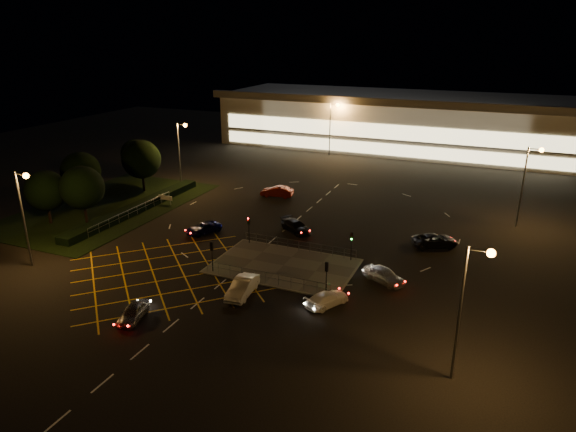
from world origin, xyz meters
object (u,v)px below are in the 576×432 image
at_px(car_queue_white, 242,287).
at_px(car_far_dkgrey, 296,226).
at_px(signal_sw, 212,250).
at_px(signal_nw, 249,224).
at_px(car_near_silver, 133,312).
at_px(signal_se, 327,271).
at_px(car_circ_red, 277,192).
at_px(car_east_grey, 435,240).
at_px(car_approach_white, 327,299).
at_px(car_left_blue, 203,228).
at_px(car_right_silver, 384,275).
at_px(signal_ne, 352,240).

height_order(car_queue_white, car_far_dkgrey, car_queue_white).
distance_m(signal_sw, signal_nw, 7.99).
xyz_separation_m(signal_nw, car_near_silver, (-1.46, -18.40, -1.71)).
height_order(signal_se, car_near_silver, signal_se).
xyz_separation_m(car_near_silver, car_queue_white, (6.42, 7.40, 0.12)).
distance_m(car_circ_red, car_east_grey, 25.86).
distance_m(car_near_silver, car_circ_red, 35.95).
bearing_deg(car_approach_white, signal_se, -41.01).
bearing_deg(car_left_blue, car_right_silver, 15.49).
bearing_deg(signal_nw, signal_sw, -90.00).
height_order(signal_se, signal_ne, same).
bearing_deg(car_east_grey, car_left_blue, 75.38).
xyz_separation_m(signal_se, car_circ_red, (-16.36, 25.42, -1.58)).
relative_size(signal_ne, car_circ_red, 0.66).
relative_size(car_queue_white, car_left_blue, 1.07).
xyz_separation_m(car_near_silver, car_far_dkgrey, (4.92, 23.97, 0.03)).
xyz_separation_m(signal_ne, car_right_silver, (4.28, -3.44, -1.62)).
bearing_deg(car_east_grey, signal_nw, 82.13).
bearing_deg(signal_sw, car_right_silver, -164.38).
bearing_deg(car_far_dkgrey, signal_nw, -176.94).
distance_m(signal_nw, car_east_grey, 21.00).
bearing_deg(car_queue_white, signal_sw, 143.66).
relative_size(signal_nw, car_right_silver, 0.71).
height_order(car_queue_white, car_left_blue, car_queue_white).
bearing_deg(signal_ne, car_right_silver, -38.74).
distance_m(car_left_blue, car_circ_red, 16.73).
bearing_deg(signal_se, car_circ_red, -57.24).
relative_size(signal_sw, car_right_silver, 0.71).
distance_m(car_left_blue, car_east_grey, 26.97).
relative_size(car_east_grey, car_approach_white, 1.18).
bearing_deg(signal_sw, car_east_grey, -141.54).
bearing_deg(car_far_dkgrey, signal_se, -112.88).
bearing_deg(car_queue_white, car_east_grey, 46.70).
bearing_deg(car_left_blue, signal_sw, -27.17).
bearing_deg(car_near_silver, car_left_blue, 92.50).
relative_size(car_queue_white, car_approach_white, 1.10).
xyz_separation_m(signal_se, car_approach_white, (0.70, -1.78, -1.74)).
bearing_deg(car_far_dkgrey, car_right_silver, -90.17).
bearing_deg(car_right_silver, car_queue_white, 151.81).
height_order(car_near_silver, car_approach_white, car_near_silver).
bearing_deg(car_approach_white, car_right_silver, -91.84).
distance_m(signal_se, car_approach_white, 2.59).
distance_m(signal_se, car_far_dkgrey, 16.11).
distance_m(car_left_blue, car_right_silver, 23.28).
xyz_separation_m(car_queue_white, car_approach_white, (7.74, 1.22, -0.15)).
height_order(signal_se, car_circ_red, signal_se).
xyz_separation_m(signal_nw, car_left_blue, (-6.59, 0.85, -1.75)).
height_order(car_far_dkgrey, car_right_silver, car_right_silver).
xyz_separation_m(signal_ne, car_circ_red, (-16.36, 17.44, -1.58)).
xyz_separation_m(signal_ne, car_far_dkgrey, (-8.54, 5.57, -1.68)).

